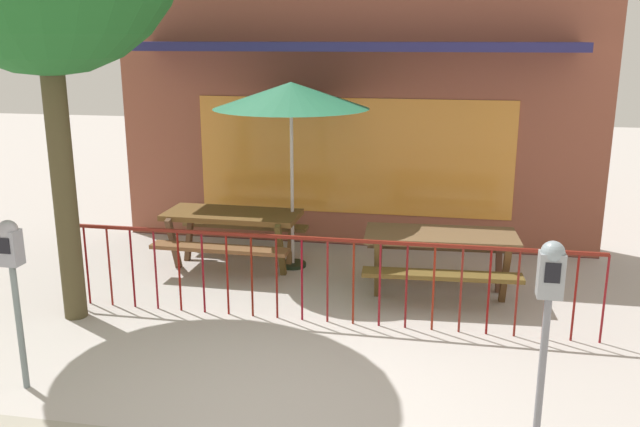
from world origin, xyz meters
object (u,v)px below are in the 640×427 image
(picnic_table_right, at_px, (440,246))
(parking_meter_far, at_px, (11,260))
(patio_umbrella, at_px, (291,96))
(picnic_table_left, at_px, (233,224))
(parking_meter_near, at_px, (549,291))

(picnic_table_right, distance_m, parking_meter_far, 4.70)
(picnic_table_right, distance_m, patio_umbrella, 2.69)
(picnic_table_left, relative_size, picnic_table_right, 0.97)
(patio_umbrella, xyz_separation_m, parking_meter_far, (-1.61, -3.65, -1.11))
(parking_meter_far, bearing_deg, parking_meter_near, -1.07)
(picnic_table_left, relative_size, parking_meter_far, 1.17)
(picnic_table_right, xyz_separation_m, parking_meter_near, (0.79, -3.06, 0.66))
(parking_meter_near, height_order, parking_meter_far, parking_meter_near)
(picnic_table_left, height_order, patio_umbrella, patio_umbrella)
(patio_umbrella, distance_m, parking_meter_far, 4.14)
(parking_meter_near, relative_size, parking_meter_far, 1.06)
(patio_umbrella, height_order, parking_meter_near, patio_umbrella)
(parking_meter_far, bearing_deg, patio_umbrella, 66.18)
(picnic_table_right, height_order, parking_meter_far, parking_meter_far)
(patio_umbrella, bearing_deg, parking_meter_near, -53.44)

